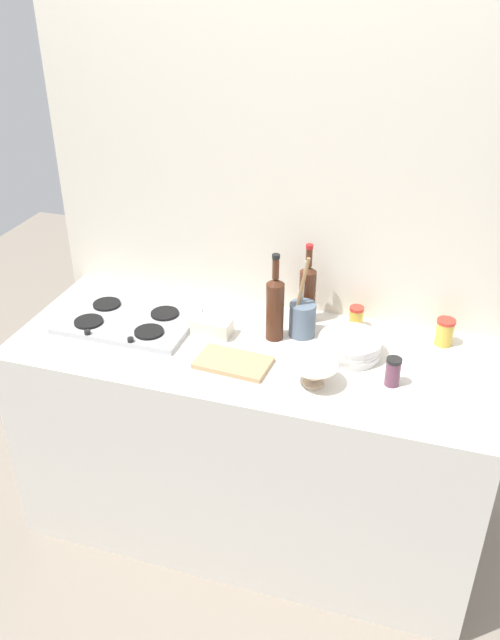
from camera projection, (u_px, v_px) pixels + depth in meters
ground_plane at (250, 519)px, 2.92m from camera, size 6.00×6.00×0.00m
counter_block at (250, 441)px, 2.69m from camera, size 1.80×0.70×0.90m
backsplash_panel at (278, 258)px, 2.68m from camera, size 1.90×0.06×2.20m
stovetop_hob at (127, 321)px, 2.61m from camera, size 0.52×0.33×0.04m
plate_stack at (349, 346)px, 2.41m from camera, size 0.24×0.23×0.07m
wine_bottle_leftmost at (307, 292)px, 2.58m from camera, size 0.07×0.07×0.33m
wine_bottle_mid_left at (275, 306)px, 2.46m from camera, size 0.07×0.07×0.35m
mixing_bowl at (314, 374)px, 2.25m from camera, size 0.16×0.16×0.08m
butter_dish at (212, 327)px, 2.54m from camera, size 0.16×0.09×0.06m
utensil_crock at (302, 318)px, 2.51m from camera, size 0.10×0.10×0.33m
condiment_jar_front at (393, 372)px, 2.24m from camera, size 0.05×0.05×0.10m
condiment_jar_rear at (445, 332)px, 2.46m from camera, size 0.07×0.07×0.10m
condiment_jar_spare at (356, 317)px, 2.58m from camera, size 0.06×0.06×0.09m
cutting_board at (233, 363)px, 2.37m from camera, size 0.27×0.17×0.02m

